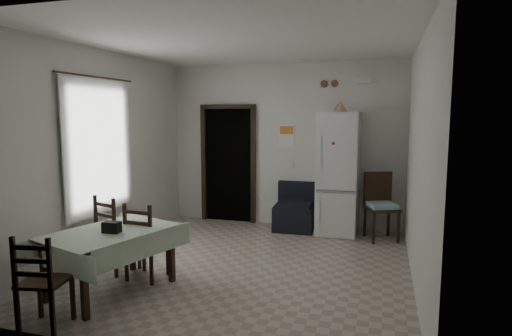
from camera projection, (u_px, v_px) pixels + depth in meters
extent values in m
plane|color=#B3A492|center=(245.00, 266.00, 5.68)|extent=(4.50, 4.50, 0.00)
cube|color=black|center=(233.00, 164.00, 8.19)|extent=(0.90, 0.45, 2.10)
cube|color=black|center=(204.00, 165.00, 8.10)|extent=(0.08, 0.10, 2.18)
cube|color=black|center=(253.00, 167.00, 7.82)|extent=(0.08, 0.10, 2.18)
cube|color=black|center=(228.00, 107.00, 7.83)|extent=(1.06, 0.10, 0.08)
cube|color=silver|center=(93.00, 147.00, 5.91)|extent=(0.10, 1.20, 1.60)
cube|color=silver|center=(100.00, 147.00, 5.88)|extent=(0.02, 1.45, 1.85)
cylinder|color=black|center=(97.00, 77.00, 5.76)|extent=(0.02, 1.60, 0.02)
cube|color=white|center=(286.00, 136.00, 7.60)|extent=(0.28, 0.02, 0.40)
cube|color=orange|center=(286.00, 130.00, 7.58)|extent=(0.24, 0.01, 0.14)
cube|color=beige|center=(292.00, 165.00, 7.63)|extent=(0.08, 0.02, 0.12)
cylinder|color=brown|center=(324.00, 84.00, 7.30)|extent=(0.12, 0.03, 0.12)
cylinder|color=brown|center=(335.00, 83.00, 7.25)|extent=(0.12, 0.03, 0.12)
cube|color=white|center=(363.00, 81.00, 7.09)|extent=(0.25, 0.07, 0.09)
cone|color=tan|center=(340.00, 106.00, 6.90)|extent=(0.23, 0.23, 0.18)
cube|color=black|center=(112.00, 227.00, 4.69)|extent=(0.20, 0.13, 0.12)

